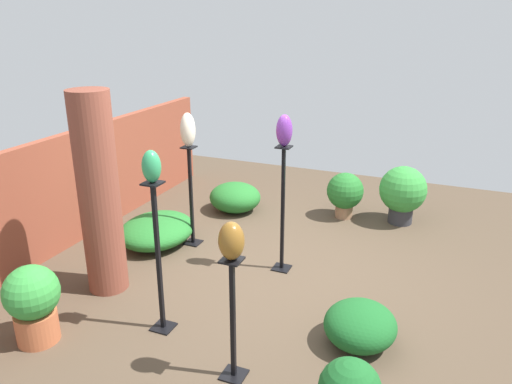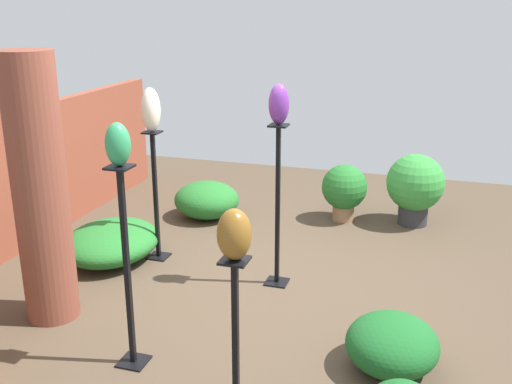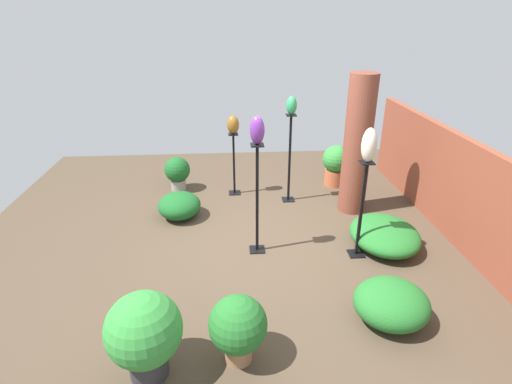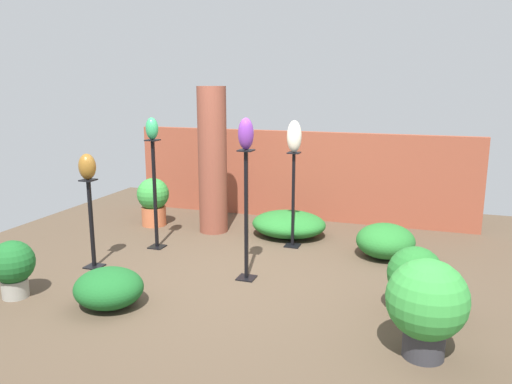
% 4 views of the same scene
% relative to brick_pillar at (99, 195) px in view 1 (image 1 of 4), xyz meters
% --- Properties ---
extents(ground_plane, '(8.00, 8.00, 0.00)m').
position_rel_brick_pillar_xyz_m(ground_plane, '(1.00, -1.60, -1.07)').
color(ground_plane, '#4C3D2D').
extents(brick_wall_back, '(5.60, 0.12, 1.43)m').
position_rel_brick_pillar_xyz_m(brick_wall_back, '(1.00, 1.15, -0.36)').
color(brick_wall_back, brown).
rests_on(brick_wall_back, ground).
extents(brick_pillar, '(0.42, 0.42, 2.14)m').
position_rel_brick_pillar_xyz_m(brick_pillar, '(0.00, 0.00, 0.00)').
color(brick_pillar, brown).
rests_on(brick_pillar, ground).
extents(pedestal_jade, '(0.20, 0.20, 1.47)m').
position_rel_brick_pillar_xyz_m(pedestal_jade, '(-0.42, -0.96, -0.39)').
color(pedestal_jade, black).
rests_on(pedestal_jade, ground).
extents(pedestal_violet, '(0.20, 0.20, 1.48)m').
position_rel_brick_pillar_xyz_m(pedestal_violet, '(1.11, -1.61, -0.39)').
color(pedestal_violet, black).
rests_on(pedestal_violet, ground).
extents(pedestal_bronze, '(0.20, 0.20, 1.08)m').
position_rel_brick_pillar_xyz_m(pedestal_bronze, '(-0.76, -1.86, -0.58)').
color(pedestal_bronze, black).
rests_on(pedestal_bronze, ground).
extents(pedestal_ivory, '(0.20, 0.20, 1.29)m').
position_rel_brick_pillar_xyz_m(pedestal_ivory, '(1.31, -0.31, -0.48)').
color(pedestal_ivory, black).
rests_on(pedestal_ivory, ground).
extents(art_vase_jade, '(0.16, 0.17, 0.28)m').
position_rel_brick_pillar_xyz_m(art_vase_jade, '(-0.42, -0.96, 0.54)').
color(art_vase_jade, '#2D9356').
rests_on(art_vase_jade, pedestal_jade).
extents(art_vase_violet, '(0.17, 0.18, 0.34)m').
position_rel_brick_pillar_xyz_m(art_vase_violet, '(1.11, -1.61, 0.58)').
color(art_vase_violet, '#6B2D8C').
rests_on(art_vase_violet, pedestal_violet).
extents(art_vase_bronze, '(0.20, 0.20, 0.30)m').
position_rel_brick_pillar_xyz_m(art_vase_bronze, '(-0.76, -1.86, 0.16)').
color(art_vase_bronze, brown).
rests_on(art_vase_bronze, pedestal_bronze).
extents(art_vase_ivory, '(0.19, 0.18, 0.42)m').
position_rel_brick_pillar_xyz_m(art_vase_ivory, '(1.31, -0.31, 0.43)').
color(art_vase_ivory, beige).
rests_on(art_vase_ivory, pedestal_ivory).
extents(potted_plant_front_left, '(0.65, 0.65, 0.83)m').
position_rel_brick_pillar_xyz_m(potted_plant_front_left, '(3.04, -2.70, -0.60)').
color(potted_plant_front_left, '#2D2D33').
rests_on(potted_plant_front_left, ground).
extents(potted_plant_walkway_edge, '(0.49, 0.49, 0.75)m').
position_rel_brick_pillar_xyz_m(potted_plant_walkway_edge, '(-1.02, -0.01, -0.66)').
color(potted_plant_walkway_edge, '#B25B38').
rests_on(potted_plant_walkway_edge, ground).
extents(potted_plant_front_right, '(0.53, 0.53, 0.67)m').
position_rel_brick_pillar_xyz_m(potted_plant_front_right, '(2.93, -1.91, -0.69)').
color(potted_plant_front_right, '#936B4C').
rests_on(potted_plant_front_right, ground).
extents(foliage_bed_east, '(0.70, 0.65, 0.39)m').
position_rel_brick_pillar_xyz_m(foliage_bed_east, '(0.06, -2.73, -0.88)').
color(foliage_bed_east, '#195923').
rests_on(foliage_bed_east, ground).
extents(foliage_bed_west, '(0.74, 0.77, 0.43)m').
position_rel_brick_pillar_xyz_m(foliage_bed_west, '(2.54, -0.34, -0.86)').
color(foliage_bed_west, '#236B28').
rests_on(foliage_bed_west, ground).
extents(foliage_bed_center, '(1.08, 0.91, 0.36)m').
position_rel_brick_pillar_xyz_m(foliage_bed_center, '(1.14, 0.12, -0.89)').
color(foliage_bed_center, '#236B28').
rests_on(foliage_bed_center, ground).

